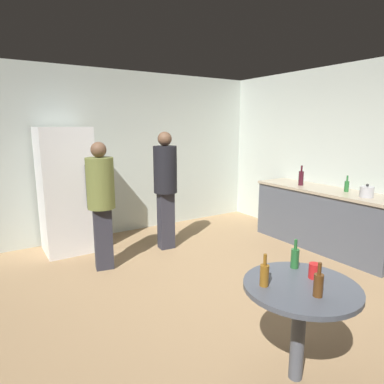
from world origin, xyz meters
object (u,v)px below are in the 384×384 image
at_px(beer_bottle_on_counter, 347,186).
at_px(beer_bottle_brown, 318,284).
at_px(beer_bottle_green, 295,258).
at_px(refrigerator, 66,190).
at_px(kettle, 367,192).
at_px(plastic_cup_red, 314,271).
at_px(person_in_black_shirt, 165,181).
at_px(wine_bottle_on_counter, 301,178).
at_px(foreground_table, 300,299).
at_px(beer_bottle_amber, 264,274).
at_px(person_in_olive_shirt, 101,197).

xyz_separation_m(beer_bottle_on_counter, beer_bottle_brown, (-2.58, -1.49, -0.17)).
height_order(beer_bottle_on_counter, beer_bottle_green, beer_bottle_on_counter).
height_order(refrigerator, beer_bottle_green, refrigerator).
xyz_separation_m(kettle, beer_bottle_green, (-2.25, -0.75, -0.15)).
distance_m(plastic_cup_red, person_in_black_shirt, 2.87).
xyz_separation_m(wine_bottle_on_counter, foreground_table, (-2.42, -2.02, -0.39)).
bearing_deg(beer_bottle_on_counter, beer_bottle_brown, -149.98).
height_order(foreground_table, beer_bottle_amber, beer_bottle_amber).
distance_m(kettle, beer_bottle_on_counter, 0.38).
xyz_separation_m(refrigerator, beer_bottle_brown, (0.73, -3.72, -0.08)).
xyz_separation_m(kettle, beer_bottle_amber, (-2.66, -0.84, -0.15)).
distance_m(beer_bottle_on_counter, person_in_black_shirt, 2.58).
height_order(foreground_table, person_in_black_shirt, person_in_black_shirt).
bearing_deg(refrigerator, foreground_table, -77.77).
bearing_deg(beer_bottle_amber, beer_bottle_brown, -57.27).
bearing_deg(beer_bottle_green, beer_bottle_on_counter, 25.21).
relative_size(beer_bottle_on_counter, beer_bottle_brown, 1.00).
relative_size(foreground_table, beer_bottle_brown, 3.48).
bearing_deg(beer_bottle_brown, beer_bottle_on_counter, 30.02).
distance_m(kettle, plastic_cup_red, 2.47).
bearing_deg(refrigerator, wine_bottle_on_counter, -25.74).
bearing_deg(beer_bottle_brown, person_in_black_shirt, 80.37).
relative_size(beer_bottle_green, plastic_cup_red, 2.09).
distance_m(foreground_table, beer_bottle_brown, 0.25).
bearing_deg(person_in_black_shirt, refrigerator, -113.85).
height_order(wine_bottle_on_counter, foreground_table, wine_bottle_on_counter).
distance_m(beer_bottle_brown, person_in_black_shirt, 3.08).
relative_size(wine_bottle_on_counter, plastic_cup_red, 2.82).
bearing_deg(foreground_table, beer_bottle_green, 50.21).
height_order(wine_bottle_on_counter, beer_bottle_on_counter, wine_bottle_on_counter).
height_order(kettle, person_in_black_shirt, person_in_black_shirt).
height_order(refrigerator, wine_bottle_on_counter, refrigerator).
relative_size(kettle, person_in_olive_shirt, 0.15).
bearing_deg(refrigerator, plastic_cup_red, -75.27).
bearing_deg(beer_bottle_on_counter, beer_bottle_green, -154.79).
height_order(wine_bottle_on_counter, beer_bottle_brown, wine_bottle_on_counter).
height_order(beer_bottle_green, plastic_cup_red, beer_bottle_green).
bearing_deg(refrigerator, beer_bottle_amber, -81.02).
bearing_deg(beer_bottle_on_counter, person_in_olive_shirt, 156.96).
bearing_deg(person_in_black_shirt, plastic_cup_red, -0.79).
distance_m(foreground_table, person_in_black_shirt, 2.93).
height_order(beer_bottle_on_counter, plastic_cup_red, beer_bottle_on_counter).
relative_size(beer_bottle_amber, plastic_cup_red, 2.09).
bearing_deg(person_in_olive_shirt, beer_bottle_amber, 18.49).
xyz_separation_m(beer_bottle_amber, beer_bottle_brown, (0.19, -0.29, 0.00)).
xyz_separation_m(refrigerator, wine_bottle_on_counter, (3.19, -1.54, 0.12)).
height_order(beer_bottle_amber, beer_bottle_brown, same).
bearing_deg(person_in_olive_shirt, wine_bottle_on_counter, 89.36).
height_order(foreground_table, beer_bottle_brown, beer_bottle_brown).
height_order(refrigerator, person_in_olive_shirt, refrigerator).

